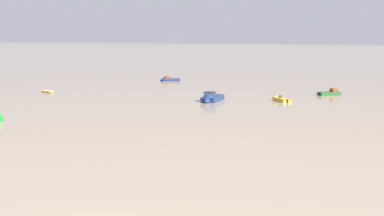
{
  "coord_description": "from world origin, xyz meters",
  "views": [
    {
      "loc": [
        14.22,
        -26.96,
        11.45
      ],
      "look_at": [
        -8.33,
        47.98,
        0.33
      ],
      "focal_mm": 52.08,
      "sensor_mm": 36.0,
      "label": 1
    }
  ],
  "objects_px": {
    "motorboat_moored_0": "(280,100)",
    "channel_buoy": "(0,118)",
    "motorboat_moored_1": "(211,99)",
    "rowboat_moored_0": "(47,92)",
    "motorboat_moored_4": "(168,80)",
    "motorboat_moored_3": "(332,94)"
  },
  "relations": [
    {
      "from": "motorboat_moored_0",
      "to": "channel_buoy",
      "type": "height_order",
      "value": "channel_buoy"
    },
    {
      "from": "motorboat_moored_0",
      "to": "motorboat_moored_1",
      "type": "distance_m",
      "value": 11.2
    },
    {
      "from": "motorboat_moored_0",
      "to": "channel_buoy",
      "type": "xyz_separation_m",
      "value": [
        -30.91,
        -30.05,
        0.26
      ]
    },
    {
      "from": "rowboat_moored_0",
      "to": "motorboat_moored_4",
      "type": "xyz_separation_m",
      "value": [
        13.65,
        27.79,
        0.12
      ]
    },
    {
      "from": "motorboat_moored_4",
      "to": "motorboat_moored_1",
      "type": "bearing_deg",
      "value": 94.22
    },
    {
      "from": "rowboat_moored_0",
      "to": "motorboat_moored_0",
      "type": "relative_size",
      "value": 0.77
    },
    {
      "from": "motorboat_moored_1",
      "to": "channel_buoy",
      "type": "bearing_deg",
      "value": -33.65
    },
    {
      "from": "motorboat_moored_0",
      "to": "motorboat_moored_3",
      "type": "height_order",
      "value": "motorboat_moored_3"
    },
    {
      "from": "rowboat_moored_0",
      "to": "channel_buoy",
      "type": "bearing_deg",
      "value": 134.45
    },
    {
      "from": "motorboat_moored_4",
      "to": "channel_buoy",
      "type": "relative_size",
      "value": 2.04
    },
    {
      "from": "motorboat_moored_0",
      "to": "motorboat_moored_4",
      "type": "relative_size",
      "value": 0.91
    },
    {
      "from": "rowboat_moored_0",
      "to": "motorboat_moored_1",
      "type": "xyz_separation_m",
      "value": [
        31.88,
        -3.86,
        0.23
      ]
    },
    {
      "from": "motorboat_moored_0",
      "to": "motorboat_moored_3",
      "type": "distance_m",
      "value": 13.32
    },
    {
      "from": "motorboat_moored_4",
      "to": "rowboat_moored_0",
      "type": "bearing_deg",
      "value": 38.12
    },
    {
      "from": "rowboat_moored_0",
      "to": "motorboat_moored_3",
      "type": "xyz_separation_m",
      "value": [
        50.06,
        10.95,
        0.13
      ]
    },
    {
      "from": "motorboat_moored_0",
      "to": "motorboat_moored_1",
      "type": "xyz_separation_m",
      "value": [
        -10.49,
        -3.93,
        0.17
      ]
    },
    {
      "from": "motorboat_moored_1",
      "to": "motorboat_moored_4",
      "type": "xyz_separation_m",
      "value": [
        -18.23,
        31.65,
        -0.11
      ]
    },
    {
      "from": "rowboat_moored_0",
      "to": "channel_buoy",
      "type": "xyz_separation_m",
      "value": [
        11.46,
        -29.99,
        0.33
      ]
    },
    {
      "from": "channel_buoy",
      "to": "rowboat_moored_0",
      "type": "bearing_deg",
      "value": 110.91
    },
    {
      "from": "motorboat_moored_0",
      "to": "channel_buoy",
      "type": "distance_m",
      "value": 43.11
    },
    {
      "from": "motorboat_moored_0",
      "to": "motorboat_moored_4",
      "type": "xyz_separation_m",
      "value": [
        -28.71,
        27.72,
        0.06
      ]
    },
    {
      "from": "motorboat_moored_3",
      "to": "motorboat_moored_4",
      "type": "bearing_deg",
      "value": 120.51
    }
  ]
}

